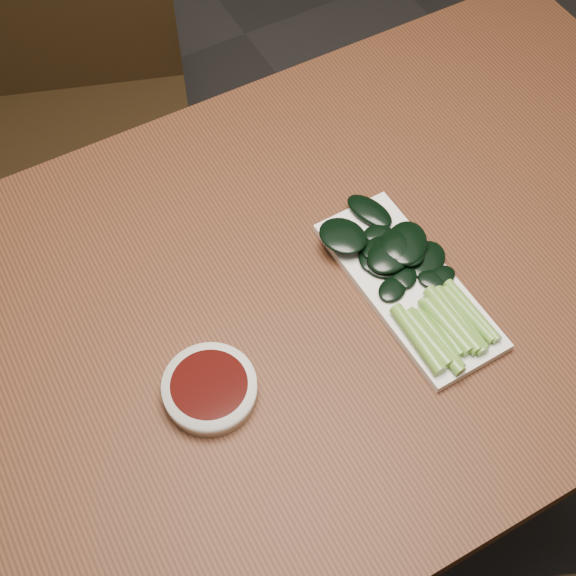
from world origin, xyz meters
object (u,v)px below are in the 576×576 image
at_px(serving_plate, 408,285).
at_px(chair_far, 77,112).
at_px(sauce_bowl, 210,389).
at_px(gai_lan, 411,278).
at_px(table, 306,316).

bearing_deg(serving_plate, chair_far, 106.07).
distance_m(chair_far, sauce_bowl, 0.88).
bearing_deg(gai_lan, chair_far, 106.16).
relative_size(chair_far, gai_lan, 2.78).
bearing_deg(chair_far, serving_plate, -54.46).
bearing_deg(table, chair_far, 98.40).
distance_m(serving_plate, gai_lan, 0.02).
relative_size(table, gai_lan, 4.38).
xyz_separation_m(chair_far, sauce_bowl, (-0.07, -0.83, 0.28)).
bearing_deg(gai_lan, sauce_bowl, -177.95).
relative_size(table, serving_plate, 4.59).
xyz_separation_m(serving_plate, gai_lan, (0.00, -0.00, 0.02)).
height_order(sauce_bowl, gai_lan, gai_lan).
xyz_separation_m(table, gai_lan, (0.13, -0.07, 0.10)).
bearing_deg(serving_plate, gai_lan, -37.08).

